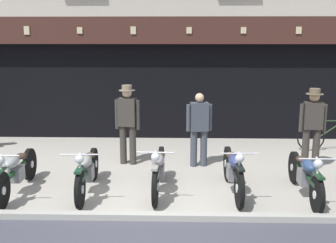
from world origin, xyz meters
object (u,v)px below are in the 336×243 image
(motorcycle_center_right, at_px, (233,170))
(shopkeeper_center, at_px, (199,126))
(salesman_left, at_px, (128,121))
(salesman_right, at_px, (312,124))
(motorcycle_left, at_px, (16,171))
(advert_board_far, at_px, (285,71))
(advert_board_near, at_px, (247,71))
(motorcycle_center_left, at_px, (87,170))
(leaning_bicycle, at_px, (333,137))
(motorcycle_right, at_px, (305,174))
(motorcycle_center, at_px, (158,169))

(motorcycle_center_right, relative_size, shopkeeper_center, 1.26)
(salesman_left, bearing_deg, salesman_right, -174.00)
(motorcycle_left, relative_size, motorcycle_center_right, 1.02)
(shopkeeper_center, bearing_deg, advert_board_far, -142.09)
(motorcycle_left, distance_m, advert_board_near, 6.58)
(motorcycle_left, distance_m, motorcycle_center_left, 1.27)
(motorcycle_left, bearing_deg, leaning_bicycle, -157.74)
(motorcycle_center_right, bearing_deg, motorcycle_right, 171.53)
(motorcycle_center, relative_size, motorcycle_right, 0.98)
(motorcycle_center_left, relative_size, salesman_left, 1.14)
(advert_board_far, bearing_deg, motorcycle_center, -127.90)
(salesman_left, bearing_deg, advert_board_near, -130.50)
(motorcycle_right, distance_m, salesman_right, 1.80)
(motorcycle_right, height_order, salesman_right, salesman_right)
(motorcycle_center, bearing_deg, advert_board_far, -126.01)
(motorcycle_center, distance_m, advert_board_far, 5.47)
(salesman_right, distance_m, advert_board_far, 2.88)
(motorcycle_left, distance_m, leaning_bicycle, 7.38)
(motorcycle_center_right, distance_m, motorcycle_right, 1.25)
(motorcycle_right, bearing_deg, salesman_right, -109.30)
(shopkeeper_center, height_order, leaning_bicycle, shopkeeper_center)
(motorcycle_center, distance_m, advert_board_near, 4.93)
(motorcycle_left, relative_size, leaning_bicycle, 1.20)
(motorcycle_left, distance_m, motorcycle_center, 2.56)
(motorcycle_center_left, height_order, salesman_right, salesman_right)
(salesman_left, relative_size, shopkeeper_center, 1.10)
(salesman_right, bearing_deg, shopkeeper_center, 0.49)
(motorcycle_right, bearing_deg, advert_board_near, -83.90)
(salesman_left, bearing_deg, advert_board_far, -138.58)
(motorcycle_left, relative_size, motorcycle_right, 1.01)
(motorcycle_center_right, distance_m, salesman_left, 2.76)
(motorcycle_center_left, xyz_separation_m, advert_board_far, (4.52, 4.24, 1.45))
(salesman_right, bearing_deg, salesman_left, -0.06)
(motorcycle_center_right, height_order, salesman_left, salesman_left)
(motorcycle_right, bearing_deg, motorcycle_left, 0.71)
(salesman_left, distance_m, shopkeeper_center, 1.57)
(motorcycle_center_right, xyz_separation_m, leaning_bicycle, (2.83, 2.88, -0.07))
(motorcycle_center, height_order, leaning_bicycle, motorcycle_center)
(motorcycle_left, height_order, shopkeeper_center, shopkeeper_center)
(motorcycle_center_left, bearing_deg, advert_board_near, -131.74)
(salesman_right, xyz_separation_m, advert_board_far, (0.05, 2.73, 0.91))
(shopkeeper_center, xyz_separation_m, leaning_bicycle, (3.38, 1.31, -0.52))
(salesman_right, bearing_deg, motorcycle_center_right, 41.79)
(motorcycle_center, height_order, advert_board_far, advert_board_far)
(shopkeeper_center, bearing_deg, motorcycle_right, 126.95)
(advert_board_near, distance_m, leaning_bicycle, 2.81)
(salesman_left, bearing_deg, motorcycle_right, 160.68)
(motorcycle_center_right, relative_size, motorcycle_right, 1.00)
(motorcycle_right, xyz_separation_m, advert_board_near, (-0.38, 4.33, 1.46))
(motorcycle_center_left, xyz_separation_m, salesman_right, (4.47, 1.51, 0.55))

